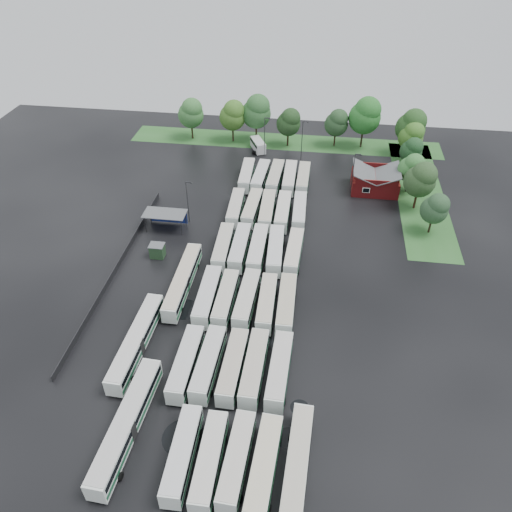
# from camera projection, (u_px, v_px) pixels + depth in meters

# --- Properties ---
(ground) EXTENTS (160.00, 160.00, 0.00)m
(ground) POSITION_uv_depth(u_px,v_px,m) (233.00, 313.00, 79.59)
(ground) COLOR black
(ground) RESTS_ON ground
(brick_building) EXTENTS (10.07, 8.60, 5.39)m
(brick_building) POSITION_uv_depth(u_px,v_px,m) (375.00, 182.00, 109.38)
(brick_building) COLOR maroon
(brick_building) RESTS_ON ground
(wash_shed) EXTENTS (8.20, 4.20, 3.58)m
(wash_shed) POSITION_uv_depth(u_px,v_px,m) (166.00, 215.00, 96.96)
(wash_shed) COLOR #2D2D30
(wash_shed) RESTS_ON ground
(utility_hut) EXTENTS (2.70, 2.20, 2.62)m
(utility_hut) POSITION_uv_depth(u_px,v_px,m) (157.00, 251.00, 90.47)
(utility_hut) COLOR #1F3C20
(utility_hut) RESTS_ON ground
(grass_strip_north) EXTENTS (80.00, 10.00, 0.01)m
(grass_strip_north) POSITION_uv_depth(u_px,v_px,m) (284.00, 142.00, 130.24)
(grass_strip_north) COLOR #285C25
(grass_strip_north) RESTS_ON ground
(grass_strip_east) EXTENTS (10.00, 50.00, 0.01)m
(grass_strip_east) POSITION_uv_depth(u_px,v_px,m) (420.00, 193.00, 109.44)
(grass_strip_east) COLOR #285C25
(grass_strip_east) RESTS_ON ground
(west_fence) EXTENTS (0.10, 50.00, 1.20)m
(west_fence) POSITION_uv_depth(u_px,v_px,m) (117.00, 267.00, 87.96)
(west_fence) COLOR #2D2D30
(west_fence) RESTS_ON ground
(bus_r0c1) EXTENTS (2.71, 11.80, 3.27)m
(bus_r0c1) POSITION_uv_depth(u_px,v_px,m) (182.00, 454.00, 58.27)
(bus_r0c1) COLOR silver
(bus_r0c1) RESTS_ON ground
(bus_r0c2) EXTENTS (2.61, 11.74, 3.26)m
(bus_r0c2) POSITION_uv_depth(u_px,v_px,m) (209.00, 461.00, 57.62)
(bus_r0c2) COLOR silver
(bus_r0c2) RESTS_ON ground
(bus_r0c3) EXTENTS (2.95, 11.78, 3.25)m
(bus_r0c3) POSITION_uv_depth(u_px,v_px,m) (237.00, 460.00, 57.69)
(bus_r0c3) COLOR silver
(bus_r0c3) RESTS_ON ground
(bus_r0c4) EXTENTS (3.20, 12.41, 3.42)m
(bus_r0c4) POSITION_uv_depth(u_px,v_px,m) (264.00, 467.00, 56.90)
(bus_r0c4) COLOR silver
(bus_r0c4) RESTS_ON ground
(bus_r1c0) EXTENTS (2.65, 12.11, 3.37)m
(bus_r1c0) POSITION_uv_depth(u_px,v_px,m) (186.00, 363.00, 69.01)
(bus_r1c0) COLOR silver
(bus_r1c0) RESTS_ON ground
(bus_r1c1) EXTENTS (2.88, 12.12, 3.36)m
(bus_r1c1) POSITION_uv_depth(u_px,v_px,m) (208.00, 363.00, 68.97)
(bus_r1c1) COLOR silver
(bus_r1c1) RESTS_ON ground
(bus_r1c2) EXTENTS (2.72, 11.95, 3.31)m
(bus_r1c2) POSITION_uv_depth(u_px,v_px,m) (233.00, 366.00, 68.61)
(bus_r1c2) COLOR silver
(bus_r1c2) RESTS_ON ground
(bus_r1c3) EXTENTS (2.75, 12.17, 3.38)m
(bus_r1c3) POSITION_uv_depth(u_px,v_px,m) (254.00, 367.00, 68.42)
(bus_r1c3) COLOR silver
(bus_r1c3) RESTS_ON ground
(bus_r1c4) EXTENTS (2.85, 12.20, 3.38)m
(bus_r1c4) POSITION_uv_depth(u_px,v_px,m) (279.00, 370.00, 68.02)
(bus_r1c4) COLOR silver
(bus_r1c4) RESTS_ON ground
(bus_r2c0) EXTENTS (2.83, 12.38, 3.43)m
(bus_r2c0) POSITION_uv_depth(u_px,v_px,m) (208.00, 296.00, 79.87)
(bus_r2c0) COLOR silver
(bus_r2c0) RESTS_ON ground
(bus_r2c1) EXTENTS (2.53, 11.72, 3.26)m
(bus_r2c1) POSITION_uv_depth(u_px,v_px,m) (226.00, 299.00, 79.56)
(bus_r2c1) COLOR silver
(bus_r2c1) RESTS_ON ground
(bus_r2c2) EXTENTS (2.94, 12.24, 3.39)m
(bus_r2c2) POSITION_uv_depth(u_px,v_px,m) (247.00, 299.00, 79.38)
(bus_r2c2) COLOR silver
(bus_r2c2) RESTS_ON ground
(bus_r2c3) EXTENTS (2.78, 11.75, 3.26)m
(bus_r2c3) POSITION_uv_depth(u_px,v_px,m) (267.00, 303.00, 78.78)
(bus_r2c3) COLOR silver
(bus_r2c3) RESTS_ON ground
(bus_r2c4) EXTENTS (2.81, 12.18, 3.38)m
(bus_r2c4) POSITION_uv_depth(u_px,v_px,m) (286.00, 304.00, 78.43)
(bus_r2c4) COLOR silver
(bus_r2c4) RESTS_ON ground
(bus_r3c0) EXTENTS (2.95, 11.97, 3.31)m
(bus_r3c0) POSITION_uv_depth(u_px,v_px,m) (223.00, 247.00, 90.54)
(bus_r3c0) COLOR silver
(bus_r3c0) RESTS_ON ground
(bus_r3c1) EXTENTS (2.67, 12.07, 3.35)m
(bus_r3c1) POSITION_uv_depth(u_px,v_px,m) (240.00, 247.00, 90.37)
(bus_r3c1) COLOR silver
(bus_r3c1) RESTS_ON ground
(bus_r3c2) EXTENTS (2.73, 12.32, 3.42)m
(bus_r3c2) POSITION_uv_depth(u_px,v_px,m) (258.00, 249.00, 89.96)
(bus_r3c2) COLOR silver
(bus_r3c2) RESTS_ON ground
(bus_r3c3) EXTENTS (3.21, 12.46, 3.44)m
(bus_r3c3) POSITION_uv_depth(u_px,v_px,m) (275.00, 250.00, 89.60)
(bus_r3c3) COLOR silver
(bus_r3c3) RESTS_ON ground
(bus_r3c4) EXTENTS (2.88, 11.86, 3.28)m
(bus_r3c4) POSITION_uv_depth(u_px,v_px,m) (294.00, 252.00, 89.29)
(bus_r3c4) COLOR silver
(bus_r3c4) RESTS_ON ground
(bus_r4c0) EXTENTS (2.96, 11.78, 3.25)m
(bus_r4c0) POSITION_uv_depth(u_px,v_px,m) (236.00, 208.00, 101.12)
(bus_r4c0) COLOR silver
(bus_r4c0) RESTS_ON ground
(bus_r4c1) EXTENTS (2.89, 11.78, 3.26)m
(bus_r4c1) POSITION_uv_depth(u_px,v_px,m) (252.00, 208.00, 101.10)
(bus_r4c1) COLOR silver
(bus_r4c1) RESTS_ON ground
(bus_r4c2) EXTENTS (2.93, 12.18, 3.37)m
(bus_r4c2) POSITION_uv_depth(u_px,v_px,m) (267.00, 210.00, 100.34)
(bus_r4c2) COLOR silver
(bus_r4c2) RESTS_ON ground
(bus_r4c3) EXTENTS (2.68, 12.11, 3.36)m
(bus_r4c3) POSITION_uv_depth(u_px,v_px,m) (283.00, 212.00, 99.95)
(bus_r4c3) COLOR silver
(bus_r4c3) RESTS_ON ground
(bus_r4c4) EXTENTS (2.78, 11.77, 3.26)m
(bus_r4c4) POSITION_uv_depth(u_px,v_px,m) (299.00, 212.00, 100.06)
(bus_r4c4) COLOR silver
(bus_r4c4) RESTS_ON ground
(bus_r5c0) EXTENTS (3.01, 12.13, 3.35)m
(bus_r5c0) POSITION_uv_depth(u_px,v_px,m) (247.00, 175.00, 111.96)
(bus_r5c0) COLOR silver
(bus_r5c0) RESTS_ON ground
(bus_r5c1) EXTENTS (3.04, 12.00, 3.31)m
(bus_r5c1) POSITION_uv_depth(u_px,v_px,m) (261.00, 177.00, 111.54)
(bus_r5c1) COLOR silver
(bus_r5c1) RESTS_ON ground
(bus_r5c2) EXTENTS (3.00, 12.31, 3.41)m
(bus_r5c2) POSITION_uv_depth(u_px,v_px,m) (275.00, 177.00, 111.21)
(bus_r5c2) COLOR silver
(bus_r5c2) RESTS_ON ground
(bus_r5c3) EXTENTS (2.71, 12.17, 3.38)m
(bus_r5c3) POSITION_uv_depth(u_px,v_px,m) (290.00, 178.00, 110.96)
(bus_r5c3) COLOR silver
(bus_r5c3) RESTS_ON ground
(bus_r5c4) EXTENTS (2.57, 11.75, 3.27)m
(bus_r5c4) POSITION_uv_depth(u_px,v_px,m) (303.00, 179.00, 110.77)
(bus_r5c4) COLOR silver
(bus_r5c4) RESTS_ON ground
(artic_bus_west_a) EXTENTS (3.50, 18.51, 3.42)m
(artic_bus_west_a) POSITION_uv_depth(u_px,v_px,m) (127.00, 424.00, 61.38)
(artic_bus_west_a) COLOR silver
(artic_bus_west_a) RESTS_ON ground
(artic_bus_west_b) EXTENTS (2.52, 17.50, 3.25)m
(artic_bus_west_b) POSITION_uv_depth(u_px,v_px,m) (183.00, 281.00, 83.05)
(artic_bus_west_b) COLOR silver
(artic_bus_west_b) RESTS_ON ground
(artic_bus_west_c) EXTENTS (3.01, 17.70, 3.27)m
(artic_bus_west_c) POSITION_uv_depth(u_px,v_px,m) (137.00, 341.00, 72.29)
(artic_bus_west_c) COLOR silver
(artic_bus_west_c) RESTS_ON ground
(artic_bus_east) EXTENTS (3.17, 17.68, 3.27)m
(artic_bus_east) POSITION_uv_depth(u_px,v_px,m) (296.00, 477.00, 56.08)
(artic_bus_east) COLOR silver
(artic_bus_east) RESTS_ON ground
(minibus) EXTENTS (4.73, 6.70, 2.76)m
(minibus) POSITION_uv_depth(u_px,v_px,m) (258.00, 145.00, 125.26)
(minibus) COLOR silver
(minibus) RESTS_ON ground
(tree_north_0) EXTENTS (6.61, 6.61, 10.94)m
(tree_north_0) POSITION_uv_depth(u_px,v_px,m) (191.00, 113.00, 127.59)
(tree_north_0) COLOR #2F2114
(tree_north_0) RESTS_ON ground
(tree_north_1) EXTENTS (6.68, 6.68, 11.07)m
(tree_north_1) POSITION_uv_depth(u_px,v_px,m) (233.00, 115.00, 126.20)
(tree_north_1) COLOR black
(tree_north_1) RESTS_ON ground
(tree_north_2) EXTENTS (7.47, 7.47, 12.37)m
(tree_north_2) POSITION_uv_depth(u_px,v_px,m) (257.00, 111.00, 126.05)
(tree_north_2) COLOR #382417
(tree_north_2) RESTS_ON ground
(tree_north_3) EXTENTS (6.04, 6.04, 10.01)m
(tree_north_3) POSITION_uv_depth(u_px,v_px,m) (289.00, 122.00, 124.44)
(tree_north_3) COLOR black
(tree_north_3) RESTS_ON ground
(tree_north_4) EXTENTS (5.89, 5.89, 9.75)m
(tree_north_4) POSITION_uv_depth(u_px,v_px,m) (337.00, 122.00, 124.54)
(tree_north_4) COLOR black
(tree_north_4) RESTS_ON ground
(tree_north_5) EXTENTS (7.95, 7.95, 13.16)m
(tree_north_5) POSITION_uv_depth(u_px,v_px,m) (366.00, 115.00, 122.61)
(tree_north_5) COLOR #2D2318
(tree_north_5) RESTS_ON ground
(tree_north_6) EXTENTS (7.20, 7.20, 11.92)m
(tree_north_6) POSITION_uv_depth(u_px,v_px,m) (412.00, 126.00, 119.47)
(tree_north_6) COLOR black
(tree_north_6) RESTS_ON ground
(tree_east_0) EXTENTS (5.26, 5.26, 8.71)m
(tree_east_0) POSITION_uv_depth(u_px,v_px,m) (435.00, 208.00, 93.90)
(tree_east_0) COLOR black
(tree_east_0) RESTS_ON ground
(tree_east_1) EXTENTS (6.43, 6.43, 10.65)m
(tree_east_1) POSITION_uv_depth(u_px,v_px,m) (421.00, 179.00, 100.22)
(tree_east_1) COLOR black
(tree_east_1) RESTS_ON ground
(tree_east_2) EXTENTS (5.52, 5.50, 9.11)m
(tree_east_2) POSITION_uv_depth(u_px,v_px,m) (412.00, 168.00, 106.29)
(tree_east_2) COLOR black
(tree_east_2) RESTS_ON ground
(tree_east_3) EXTENTS (5.12, 5.12, 8.47)m
(tree_east_3) POSITION_uv_depth(u_px,v_px,m) (412.00, 150.00, 114.07)
(tree_east_3) COLOR black
(tree_east_3) RESTS_ON ground
(tree_east_4) EXTENTS (5.93, 5.93, 9.82)m
(tree_east_4) POSITION_uv_depth(u_px,v_px,m) (412.00, 136.00, 118.23)
(tree_east_4) COLOR black
(tree_east_4) RESTS_ON ground
(lamp_post_ne) EXTENTS (1.48, 0.29, 9.58)m
(lamp_post_ne) POSITION_uv_depth(u_px,v_px,m) (354.00, 171.00, 105.67)
(lamp_post_ne) COLOR #2D2D30
(lamp_post_ne) RESTS_ON ground
(lamp_post_nw) EXTENTS (1.39, 0.27, 9.02)m
(lamp_post_nw) POSITION_uv_depth(u_px,v_px,m) (188.00, 199.00, 97.30)
(lamp_post_nw) COLOR #2D2D30
(lamp_post_nw) RESTS_ON ground
(lamp_post_back_w) EXTENTS (1.51, 0.29, 9.78)m
(lamp_post_back_w) POSITION_uv_depth(u_px,v_px,m) (265.00, 134.00, 120.54)
(lamp_post_back_w) COLOR #2D2D30
(lamp_post_back_w) RESTS_ON ground
(lamp_post_back_e) EXTENTS (1.50, 0.29, 9.77)m
(lamp_post_back_e) POSITION_uv_depth(u_px,v_px,m) (303.00, 138.00, 118.84)
(lamp_post_back_e) COLOR #2D2D30
(lamp_post_back_e) RESTS_ON ground
(puddle_0) EXTENTS (5.39, 5.39, 0.01)m
(puddle_0) POSITION_uv_depth(u_px,v_px,m) (183.00, 437.00, 61.97)
(puddle_0) COLOR black
(puddle_0) RESTS_ON ground
(puddle_1) EXTENTS (3.18, 3.18, 0.01)m
(puddle_1) POSITION_uv_depth(u_px,v_px,m) (289.00, 438.00, 61.88)
(puddle_1) COLOR black
(puddle_1) RESTS_ON ground
(puddle_2) EXTENTS (4.79, 4.79, 0.01)m
(puddle_2) POSITION_uv_depth(u_px,v_px,m) (185.00, 309.00, 80.18)
(puddle_2) COLOR black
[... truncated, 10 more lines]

